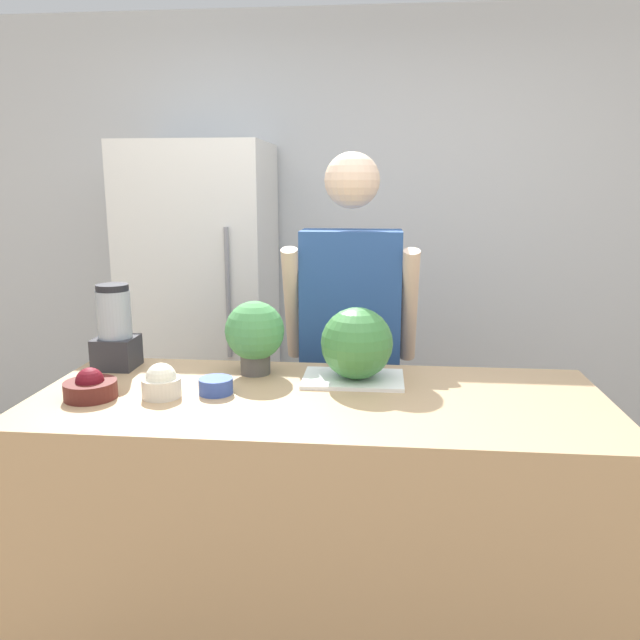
{
  "coord_description": "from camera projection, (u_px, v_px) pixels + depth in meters",
  "views": [
    {
      "loc": [
        0.2,
        -1.57,
        1.64
      ],
      "look_at": [
        0.0,
        0.43,
        1.2
      ],
      "focal_mm": 35.0,
      "sensor_mm": 36.0,
      "label": 1
    }
  ],
  "objects": [
    {
      "name": "bowl_cream",
      "position": [
        161.0,
        383.0,
        2.05
      ],
      "size": [
        0.13,
        0.13,
        0.12
      ],
      "color": "beige",
      "rests_on": "counter_island"
    },
    {
      "name": "wall_back",
      "position": [
        348.0,
        245.0,
        3.68
      ],
      "size": [
        8.0,
        0.06,
        2.6
      ],
      "color": "silver",
      "rests_on": "ground_plane"
    },
    {
      "name": "bowl_small_blue",
      "position": [
        216.0,
        386.0,
        2.09
      ],
      "size": [
        0.11,
        0.11,
        0.05
      ],
      "color": "#334C9E",
      "rests_on": "counter_island"
    },
    {
      "name": "cutting_board",
      "position": [
        353.0,
        379.0,
        2.23
      ],
      "size": [
        0.36,
        0.24,
        0.01
      ],
      "color": "white",
      "rests_on": "counter_island"
    },
    {
      "name": "blender",
      "position": [
        115.0,
        330.0,
        2.37
      ],
      "size": [
        0.15,
        0.15,
        0.32
      ],
      "color": "#28282D",
      "rests_on": "counter_island"
    },
    {
      "name": "refrigerator",
      "position": [
        203.0,
        316.0,
        3.47
      ],
      "size": [
        0.76,
        0.66,
        1.86
      ],
      "color": "white",
      "rests_on": "ground_plane"
    },
    {
      "name": "counter_island",
      "position": [
        319.0,
        526.0,
        2.17
      ],
      "size": [
        1.9,
        0.79,
        0.95
      ],
      "color": "tan",
      "rests_on": "ground_plane"
    },
    {
      "name": "watermelon",
      "position": [
        357.0,
        343.0,
        2.19
      ],
      "size": [
        0.25,
        0.25,
        0.25
      ],
      "color": "#3D7F3D",
      "rests_on": "cutting_board"
    },
    {
      "name": "potted_plant",
      "position": [
        255.0,
        333.0,
        2.29
      ],
      "size": [
        0.22,
        0.22,
        0.27
      ],
      "color": "#514C47",
      "rests_on": "counter_island"
    },
    {
      "name": "person",
      "position": [
        350.0,
        354.0,
        2.72
      ],
      "size": [
        0.56,
        0.28,
        1.78
      ],
      "color": "#333338",
      "rests_on": "ground_plane"
    },
    {
      "name": "bowl_cherries",
      "position": [
        90.0,
        387.0,
        2.04
      ],
      "size": [
        0.17,
        0.17,
        0.1
      ],
      "color": "#511E19",
      "rests_on": "counter_island"
    }
  ]
}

